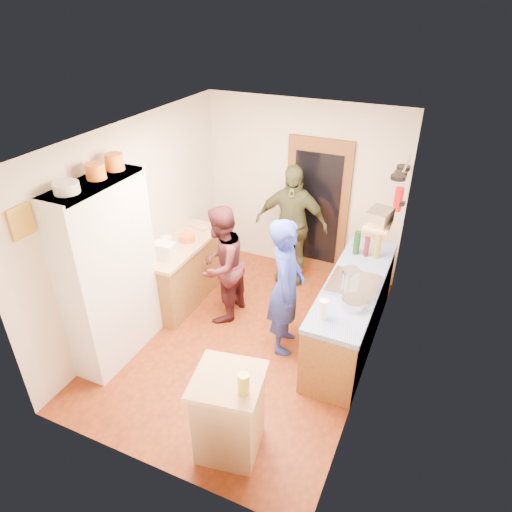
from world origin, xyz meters
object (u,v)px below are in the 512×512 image
Objects in this scene: hutch_body at (109,274)px; person_back at (292,225)px; right_counter_base at (351,313)px; person_left at (225,264)px; island_base at (229,416)px; person_hob at (288,289)px.

person_back is at bearing 60.91° from hutch_body.
person_left reaches higher than right_counter_base.
person_left is at bearing -174.92° from right_counter_base.
person_back is (-1.19, 1.06, 0.49)m from right_counter_base.
person_hob reaches higher than island_base.
hutch_body is at bearing -126.59° from person_back.
hutch_body is 2.09m from island_base.
hutch_body is 2.56× the size of island_base.
person_back reaches higher than person_left.
island_base is (1.85, -0.71, -0.67)m from hutch_body.
hutch_body is 1.21× the size of person_back.
hutch_body is at bearing -35.57° from person_left.
right_counter_base is 1.27× the size of person_hob.
right_counter_base is 1.71m from person_left.
hutch_body is 1.46m from person_left.
island_base is 0.47× the size of person_back.
person_back reaches higher than person_hob.
person_hob is at bearing -147.72° from right_counter_base.
hutch_body reaches higher than person_back.
right_counter_base is 1.38× the size of person_left.
person_hob is at bearing 25.57° from hutch_body.
hutch_body is 1.38× the size of person_left.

